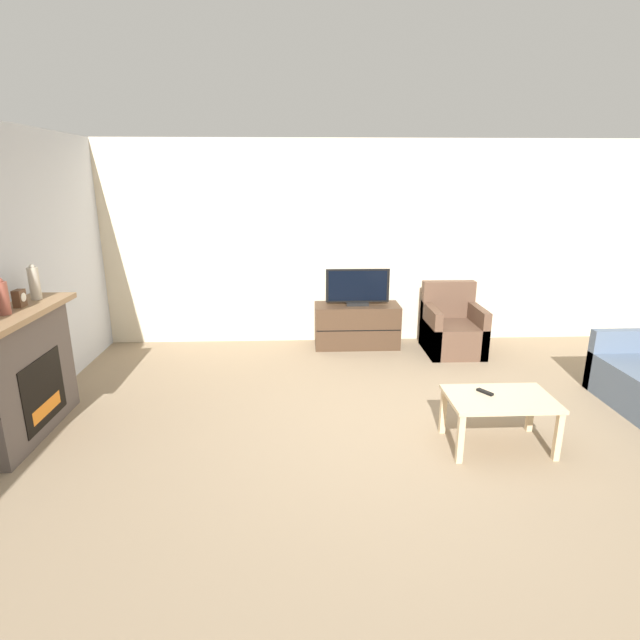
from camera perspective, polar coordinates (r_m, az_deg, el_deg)
name	(u,v)px	position (r m, az deg, el deg)	size (l,w,h in m)	color
ground_plane	(394,438)	(4.59, 8.44, -13.15)	(24.00, 24.00, 0.00)	#89755B
wall_back	(360,244)	(6.83, 4.57, 8.68)	(12.00, 0.06, 2.70)	beige
fireplace	(21,373)	(5.08, -30.99, -5.24)	(0.46, 1.39, 1.14)	#564C47
mantel_vase_centre_left	(2,297)	(4.80, -32.59, 2.20)	(0.11, 0.11, 0.31)	#994C3D
mantel_vase_right	(34,283)	(5.25, -29.86, 3.72)	(0.09, 0.09, 0.33)	beige
mantel_clock	(19,298)	(5.02, -31.13, 2.13)	(0.08, 0.11, 0.15)	brown
tv_stand	(357,325)	(6.75, 4.22, -0.63)	(1.13, 0.47, 0.58)	#422D1E
tv	(358,288)	(6.62, 4.31, 3.62)	(0.84, 0.18, 0.48)	black
armchair	(452,330)	(6.76, 14.86, -1.13)	(0.70, 0.76, 0.89)	brown
coffee_table	(500,404)	(4.51, 19.85, -9.03)	(0.88, 0.57, 0.45)	#CCB289
remote	(485,392)	(4.52, 18.34, -7.82)	(0.12, 0.15, 0.02)	black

